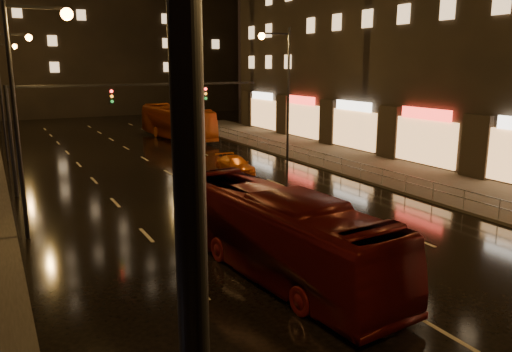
{
  "coord_description": "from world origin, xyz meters",
  "views": [
    {
      "loc": [
        -10.52,
        -10.49,
        7.25
      ],
      "look_at": [
        -0.46,
        8.34,
        2.5
      ],
      "focal_mm": 35.0,
      "sensor_mm": 36.0,
      "label": 1
    }
  ],
  "objects_px": {
    "bus_red": "(277,233)",
    "bus_curb": "(177,122)",
    "taxi_far": "(235,165)",
    "taxi_near": "(253,197)"
  },
  "relations": [
    {
      "from": "bus_red",
      "to": "bus_curb",
      "type": "xyz_separation_m",
      "value": [
        8.07,
        33.49,
        0.16
      ]
    },
    {
      "from": "bus_red",
      "to": "taxi_far",
      "type": "xyz_separation_m",
      "value": [
        6.07,
        15.97,
        -0.95
      ]
    },
    {
      "from": "bus_curb",
      "to": "taxi_far",
      "type": "distance_m",
      "value": 17.67
    },
    {
      "from": "taxi_near",
      "to": "bus_curb",
      "type": "bearing_deg",
      "value": 76.85
    },
    {
      "from": "bus_curb",
      "to": "taxi_far",
      "type": "height_order",
      "value": "bus_curb"
    },
    {
      "from": "taxi_far",
      "to": "taxi_near",
      "type": "bearing_deg",
      "value": -108.23
    },
    {
      "from": "bus_red",
      "to": "taxi_near",
      "type": "bearing_deg",
      "value": 63.39
    },
    {
      "from": "bus_curb",
      "to": "taxi_near",
      "type": "relative_size",
      "value": 2.95
    },
    {
      "from": "taxi_far",
      "to": "bus_curb",
      "type": "bearing_deg",
      "value": 85.19
    },
    {
      "from": "taxi_near",
      "to": "taxi_far",
      "type": "height_order",
      "value": "taxi_near"
    }
  ]
}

